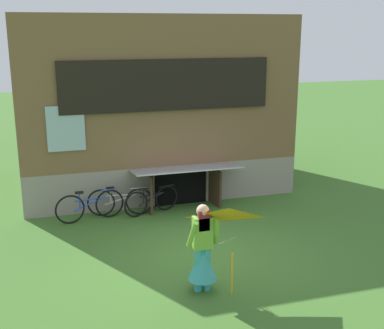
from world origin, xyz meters
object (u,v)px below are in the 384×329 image
person (203,255)px  kite (228,235)px  bicycle_silver (120,201)px  bicycle_blue (90,206)px  bicycle_black (151,201)px

person → kite: person is taller
bicycle_silver → bicycle_blue: bearing=-158.9°
person → bicycle_silver: person is taller
kite → bicycle_black: 4.82m
bicycle_black → bicycle_blue: 1.54m
bicycle_silver → person: bearing=-68.6°
person → bicycle_blue: 4.35m
person → bicycle_black: bearing=85.2°
bicycle_black → bicycle_silver: 0.78m
bicycle_black → bicycle_blue: size_ratio=0.88×
person → bicycle_black: size_ratio=1.10×
person → bicycle_silver: bearing=95.7°
bicycle_black → bicycle_blue: bearing=164.2°
kite → bicycle_blue: bearing=111.2°
kite → bicycle_blue: 5.09m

